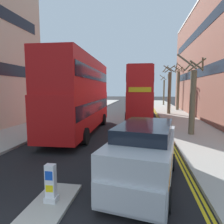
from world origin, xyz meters
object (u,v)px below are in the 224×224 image
Objects in this scene: keep_left_bollard at (51,185)px; double_decker_bus_away at (80,93)px; taxi_minivan at (144,154)px; double_decker_bus_oncoming at (139,92)px.

double_decker_bus_away is (-2.18, 9.40, 2.42)m from keep_left_bollard.
double_decker_bus_away is 9.27m from taxi_minivan.
keep_left_bollard is 0.10× the size of double_decker_bus_oncoming.
double_decker_bus_away and double_decker_bus_oncoming have the same top height.
taxi_minivan reaches higher than keep_left_bollard.
taxi_minivan is (2.62, 1.72, 0.46)m from keep_left_bollard.
taxi_minivan is (4.80, -7.69, -1.96)m from double_decker_bus_away.
double_decker_bus_oncoming is (4.26, 8.63, 0.00)m from double_decker_bus_away.
double_decker_bus_away is 2.15× the size of taxi_minivan.
taxi_minivan is at bearing 33.26° from keep_left_bollard.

